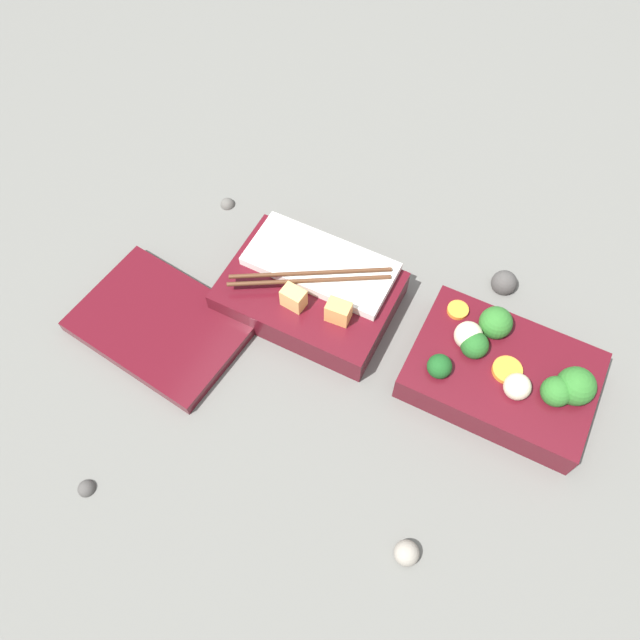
# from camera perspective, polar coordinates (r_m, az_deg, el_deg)

# --- Properties ---
(ground_plane) EXTENTS (3.00, 3.00, 0.00)m
(ground_plane) POSITION_cam_1_polar(r_m,az_deg,el_deg) (0.76, 8.22, -1.85)
(ground_plane) COLOR slate
(bento_tray_vegetable) EXTENTS (0.20, 0.14, 0.07)m
(bento_tray_vegetable) POSITION_cam_1_polar(r_m,az_deg,el_deg) (0.73, 16.45, -4.61)
(bento_tray_vegetable) COLOR #510F19
(bento_tray_vegetable) RESTS_ON ground_plane
(bento_tray_rice) EXTENTS (0.20, 0.14, 0.07)m
(bento_tray_rice) POSITION_cam_1_polar(r_m,az_deg,el_deg) (0.76, -0.83, 2.74)
(bento_tray_rice) COLOR #510F19
(bento_tray_rice) RESTS_ON ground_plane
(bento_lid) EXTENTS (0.21, 0.16, 0.02)m
(bento_lid) POSITION_cam_1_polar(r_m,az_deg,el_deg) (0.77, -14.31, -0.40)
(bento_lid) COLOR #510F19
(bento_lid) RESTS_ON ground_plane
(pebble_0) EXTENTS (0.02, 0.02, 0.02)m
(pebble_0) POSITION_cam_1_polar(r_m,az_deg,el_deg) (0.72, -20.64, -14.13)
(pebble_0) COLOR #474442
(pebble_0) RESTS_ON ground_plane
(pebble_1) EXTENTS (0.03, 0.03, 0.03)m
(pebble_1) POSITION_cam_1_polar(r_m,az_deg,el_deg) (0.67, 7.93, -20.35)
(pebble_1) COLOR gray
(pebble_1) RESTS_ON ground_plane
(pebble_2) EXTENTS (0.03, 0.03, 0.03)m
(pebble_2) POSITION_cam_1_polar(r_m,az_deg,el_deg) (0.81, 16.48, 3.28)
(pebble_2) COLOR #474442
(pebble_2) RESTS_ON ground_plane
(pebble_3) EXTENTS (0.02, 0.02, 0.02)m
(pebble_3) POSITION_cam_1_polar(r_m,az_deg,el_deg) (0.88, -8.48, 10.58)
(pebble_3) COLOR #595651
(pebble_3) RESTS_ON ground_plane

